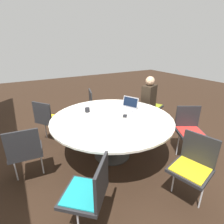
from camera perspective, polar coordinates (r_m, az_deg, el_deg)
The scene contains 14 objects.
ground_plane at distance 3.28m, azimuth 0.00°, elevation -13.77°, with size 16.00×16.00×0.00m, color black.
conference_table at distance 2.96m, azimuth 0.00°, elevation -3.64°, with size 2.02×2.02×0.74m.
chair_0 at distance 4.37m, azimuth 12.27°, elevation 2.83°, with size 0.56×0.57×0.87m.
chair_1 at distance 4.22m, azimuth -5.22°, elevation 2.58°, with size 0.54×0.53×0.87m.
chair_2 at distance 3.67m, azimuth -20.18°, elevation -1.72°, with size 0.60×0.60×0.87m.
chair_3 at distance 2.75m, azimuth -26.54°, elevation -10.86°, with size 0.46×0.48×0.87m.
chair_4 at distance 1.93m, azimuth -7.30°, elevation -23.97°, with size 0.61×0.61×0.87m.
chair_5 at distance 2.44m, azimuth 25.00°, elevation -14.97°, with size 0.53×0.52×0.87m.
chair_6 at distance 3.35m, azimuth 23.90°, elevation -4.51°, with size 0.58×0.59×0.87m.
person_0 at distance 4.07m, azimuth 12.11°, elevation 4.28°, with size 0.35×0.42×1.22m.
laptop at distance 3.31m, azimuth 5.53°, elevation 2.05°, with size 0.39×0.34×0.21m.
coffee_cup at distance 3.16m, azimuth -8.06°, elevation 0.69°, with size 0.09×0.09×0.08m.
cell_phone at distance 2.98m, azimuth 4.25°, elevation -1.29°, with size 0.15×0.14×0.01m.
handbag at distance 3.67m, azimuth -25.41°, elevation -9.33°, with size 0.36×0.16×0.28m.
Camera 1 is at (-2.32, 1.33, 1.90)m, focal length 28.00 mm.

